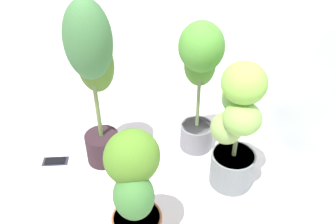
# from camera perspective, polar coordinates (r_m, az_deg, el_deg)

# --- Properties ---
(ground_plane) EXTENTS (8.00, 8.00, 0.00)m
(ground_plane) POSITION_cam_1_polar(r_m,az_deg,el_deg) (1.95, -4.61, -12.49)
(ground_plane) COLOR silver
(ground_plane) RESTS_ON ground
(potted_plant_front_left) EXTENTS (0.33, 0.29, 0.94)m
(potted_plant_front_left) POSITION_cam_1_polar(r_m,az_deg,el_deg) (1.83, -11.59, 6.61)
(potted_plant_front_left) COLOR #2E1D23
(potted_plant_front_left) RESTS_ON ground
(potted_plant_back_center) EXTENTS (0.38, 0.31, 0.71)m
(potted_plant_back_center) POSITION_cam_1_polar(r_m,az_deg,el_deg) (1.78, 10.67, -1.99)
(potted_plant_back_center) COLOR slate
(potted_plant_back_center) RESTS_ON ground
(potted_plant_back_left) EXTENTS (0.31, 0.27, 0.78)m
(potted_plant_back_left) POSITION_cam_1_polar(r_m,az_deg,el_deg) (1.94, 4.98, 6.04)
(potted_plant_back_left) COLOR gray
(potted_plant_back_left) RESTS_ON ground
(potted_plant_front_right) EXTENTS (0.33, 0.31, 0.62)m
(potted_plant_front_right) POSITION_cam_1_polar(r_m,az_deg,el_deg) (1.50, -5.21, -11.93)
(potted_plant_front_right) COLOR brown
(potted_plant_front_right) RESTS_ON ground
(cell_phone) EXTENTS (0.10, 0.16, 0.01)m
(cell_phone) POSITION_cam_1_polar(r_m,az_deg,el_deg) (2.20, -17.17, -7.31)
(cell_phone) COLOR #292D38
(cell_phone) RESTS_ON ground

